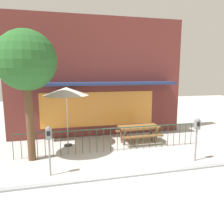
{
  "coord_description": "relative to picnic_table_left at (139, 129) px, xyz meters",
  "views": [
    {
      "loc": [
        -2.12,
        -6.6,
        3.17
      ],
      "look_at": [
        0.16,
        2.36,
        1.54
      ],
      "focal_mm": 36.53,
      "sensor_mm": 36.0,
      "label": 1
    }
  ],
  "objects": [
    {
      "name": "patio_fence_front",
      "position": [
        -1.51,
        -0.82,
        0.05
      ],
      "size": [
        7.34,
        0.04,
        0.97
      ],
      "color": "#284431",
      "rests_on": "ground"
    },
    {
      "name": "ground",
      "position": [
        -1.51,
        -2.77,
        -0.61
      ],
      "size": [
        40.0,
        40.0,
        0.0
      ],
      "primitive_type": "plane",
      "color": "#B0ACA9"
    },
    {
      "name": "picnic_table_left",
      "position": [
        0.0,
        0.0,
        0.0
      ],
      "size": [
        1.82,
        1.38,
        0.79
      ],
      "color": "brown",
      "rests_on": "ground"
    },
    {
      "name": "parking_meter_near",
      "position": [
        -3.84,
        -2.47,
        0.6
      ],
      "size": [
        0.18,
        0.17,
        1.57
      ],
      "color": "gray",
      "rests_on": "ground"
    },
    {
      "name": "parking_meter_far",
      "position": [
        1.22,
        -2.53,
        0.61
      ],
      "size": [
        0.18,
        0.17,
        1.58
      ],
      "color": "slate",
      "rests_on": "ground"
    },
    {
      "name": "pub_storefront",
      "position": [
        -1.51,
        1.83,
        2.26
      ],
      "size": [
        8.71,
        1.46,
        5.79
      ],
      "color": "#3A271C",
      "rests_on": "ground"
    },
    {
      "name": "street_tree",
      "position": [
        -4.51,
        -0.99,
        2.9
      ],
      "size": [
        2.07,
        2.07,
        4.59
      ],
      "color": "brown",
      "rests_on": "ground"
    },
    {
      "name": "patio_umbrella",
      "position": [
        -3.14,
        0.32,
        1.75
      ],
      "size": [
        1.89,
        1.89,
        2.55
      ],
      "color": "#222525",
      "rests_on": "ground"
    },
    {
      "name": "curb_edge",
      "position": [
        -1.51,
        -3.13,
        -0.61
      ],
      "size": [
        12.2,
        0.2,
        0.11
      ],
      "primitive_type": "cube",
      "color": "gray",
      "rests_on": "ground"
    }
  ]
}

